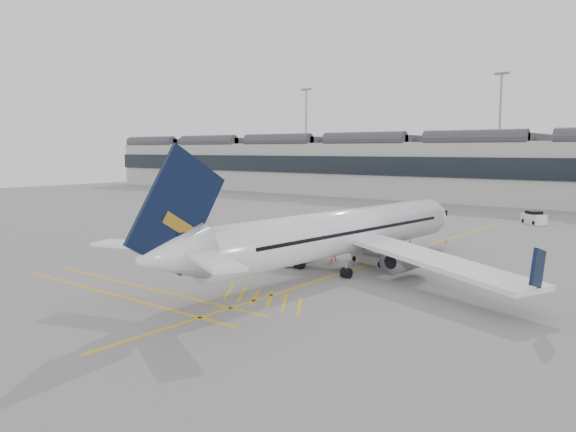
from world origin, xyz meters
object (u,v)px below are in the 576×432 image
Objects in this scene: ramp_agent_b at (333,251)px; ramp_agent_a at (313,249)px; airliner_main at (336,234)px; pushback_tug at (225,251)px; belt_loader at (373,256)px; baggage_cart_a at (283,246)px.

ramp_agent_a is at bearing 3.33° from ramp_agent_b.
pushback_tug is (-10.68, -1.67, -2.37)m from airliner_main.
baggage_cart_a is (-8.13, -2.08, 0.25)m from belt_loader.
ramp_agent_a reaches higher than pushback_tug.
baggage_cart_a is 4.91m from ramp_agent_b.
pushback_tug is at bearing 15.28° from ramp_agent_b.
baggage_cart_a is 3.12m from ramp_agent_a.
airliner_main is 23.69× the size of ramp_agent_b.
ramp_agent_b reaches higher than baggage_cart_a.
airliner_main is 7.76m from baggage_cart_a.
airliner_main reaches higher than ramp_agent_b.
baggage_cart_a is 5.23m from pushback_tug.
airliner_main is at bearing -1.16° from baggage_cart_a.
belt_loader is 3.26× the size of ramp_agent_b.
belt_loader is 2.86× the size of ramp_agent_a.
ramp_agent_a is (3.09, 0.47, 0.06)m from baggage_cart_a.
ramp_agent_a is 7.90m from pushback_tug.
ramp_agent_a reaches higher than ramp_agent_b.
ramp_agent_a is (-4.07, 2.64, -2.03)m from airliner_main.
ramp_agent_a is at bearing 151.56° from airliner_main.
ramp_agent_b is (-2.36, 3.22, -2.14)m from airliner_main.
belt_loader is 5.31m from ramp_agent_a.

